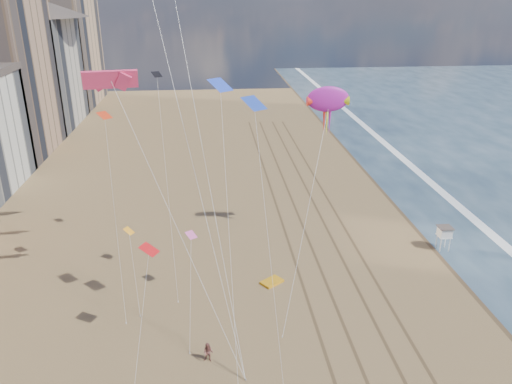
% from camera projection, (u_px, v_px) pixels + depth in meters
% --- Properties ---
extents(wet_sand, '(260.00, 260.00, 0.00)m').
position_uv_depth(wet_sand, '(434.00, 213.00, 65.13)').
color(wet_sand, '#42301E').
rests_on(wet_sand, ground).
extents(foam, '(260.00, 260.00, 0.00)m').
position_uv_depth(foam, '(465.00, 211.00, 65.49)').
color(foam, white).
rests_on(foam, ground).
extents(tracks, '(7.68, 120.00, 0.01)m').
position_uv_depth(tracks, '(327.00, 256.00, 54.47)').
color(tracks, brown).
rests_on(tracks, ground).
extents(lifeguard_stand, '(1.54, 1.54, 2.78)m').
position_uv_depth(lifeguard_stand, '(445.00, 232.00, 55.11)').
color(lifeguard_stand, silver).
rests_on(lifeguard_stand, ground).
extents(grounded_kite, '(2.51, 2.35, 0.24)m').
position_uv_depth(grounded_kite, '(272.00, 282.00, 49.46)').
color(grounded_kite, orange).
rests_on(grounded_kite, ground).
extents(show_kite, '(5.72, 9.04, 24.02)m').
position_uv_depth(show_kite, '(328.00, 100.00, 51.89)').
color(show_kite, '#B11B9F').
rests_on(show_kite, ground).
extents(kite_flyer_b, '(0.96, 0.84, 1.67)m').
position_uv_depth(kite_flyer_b, '(208.00, 352.00, 38.77)').
color(kite_flyer_b, brown).
rests_on(kite_flyer_b, ground).
extents(small_kites, '(13.87, 17.65, 17.62)m').
position_uv_depth(small_kites, '(179.00, 149.00, 39.48)').
color(small_kites, red).
rests_on(small_kites, ground).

